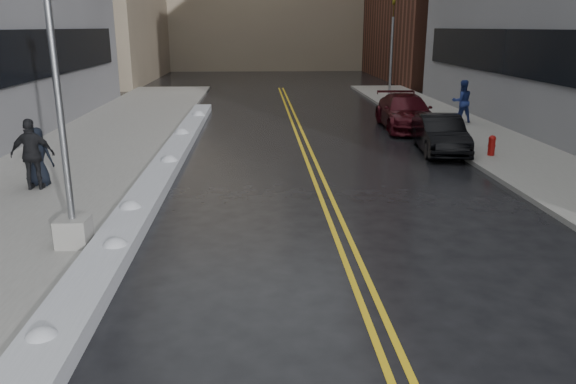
{
  "coord_description": "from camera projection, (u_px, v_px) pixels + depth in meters",
  "views": [
    {
      "loc": [
        0.6,
        -9.33,
        4.6
      ],
      "look_at": [
        1.22,
        1.84,
        1.3
      ],
      "focal_mm": 35.0,
      "sensor_mm": 36.0,
      "label": 1
    }
  ],
  "objects": [
    {
      "name": "ground",
      "position": [
        227.0,
        290.0,
        10.21
      ],
      "size": [
        160.0,
        160.0,
        0.0
      ],
      "primitive_type": "plane",
      "color": "black",
      "rests_on": "ground"
    },
    {
      "name": "sidewalk_west",
      "position": [
        75.0,
        163.0,
        19.45
      ],
      "size": [
        5.5,
        50.0,
        0.15
      ],
      "primitive_type": "cube",
      "color": "gray",
      "rests_on": "ground"
    },
    {
      "name": "sidewalk_east",
      "position": [
        517.0,
        157.0,
        20.29
      ],
      "size": [
        4.0,
        50.0,
        0.15
      ],
      "primitive_type": "cube",
      "color": "gray",
      "rests_on": "ground"
    },
    {
      "name": "lane_line_left",
      "position": [
        307.0,
        162.0,
        19.91
      ],
      "size": [
        0.12,
        50.0,
        0.01
      ],
      "primitive_type": "cube",
      "color": "gold",
      "rests_on": "ground"
    },
    {
      "name": "lane_line_right",
      "position": [
        315.0,
        161.0,
        19.92
      ],
      "size": [
        0.12,
        50.0,
        0.01
      ],
      "primitive_type": "cube",
      "color": "gold",
      "rests_on": "ground"
    },
    {
      "name": "snow_ridge",
      "position": [
        161.0,
        173.0,
        17.69
      ],
      "size": [
        0.9,
        30.0,
        0.34
      ],
      "primitive_type": "cube",
      "color": "#BABBC3",
      "rests_on": "ground"
    },
    {
      "name": "lamppost",
      "position": [
        63.0,
        134.0,
        11.23
      ],
      "size": [
        0.65,
        0.65,
        7.62
      ],
      "color": "gray",
      "rests_on": "sidewalk_west"
    },
    {
      "name": "fire_hydrant",
      "position": [
        492.0,
        144.0,
        20.1
      ],
      "size": [
        0.26,
        0.26,
        0.73
      ],
      "color": "maroon",
      "rests_on": "sidewalk_east"
    },
    {
      "name": "traffic_signal",
      "position": [
        392.0,
        48.0,
        32.68
      ],
      "size": [
        0.16,
        0.2,
        6.0
      ],
      "color": "gray",
      "rests_on": "sidewalk_east"
    },
    {
      "name": "pedestrian_c",
      "position": [
        38.0,
        157.0,
        16.15
      ],
      "size": [
        0.87,
        0.6,
        1.71
      ],
      "primitive_type": "imported",
      "rotation": [
        0.0,
        0.0,
        3.07
      ],
      "color": "black",
      "rests_on": "sidewalk_west"
    },
    {
      "name": "pedestrian_d",
      "position": [
        33.0,
        154.0,
        15.75
      ],
      "size": [
        1.21,
        0.57,
        2.02
      ],
      "primitive_type": "imported",
      "rotation": [
        0.0,
        0.0,
        3.21
      ],
      "color": "black",
      "rests_on": "sidewalk_west"
    },
    {
      "name": "pedestrian_east",
      "position": [
        462.0,
        101.0,
        26.91
      ],
      "size": [
        1.02,
        0.82,
        2.02
      ],
      "primitive_type": "imported",
      "rotation": [
        0.0,
        0.0,
        3.19
      ],
      "color": "navy",
      "rests_on": "sidewalk_east"
    },
    {
      "name": "car_black",
      "position": [
        440.0,
        134.0,
        21.17
      ],
      "size": [
        1.93,
        4.43,
        1.41
      ],
      "primitive_type": "imported",
      "rotation": [
        0.0,
        0.0,
        -0.1
      ],
      "color": "black",
      "rests_on": "ground"
    },
    {
      "name": "car_maroon",
      "position": [
        405.0,
        112.0,
        26.07
      ],
      "size": [
        2.44,
        5.49,
        1.57
      ],
      "primitive_type": "imported",
      "rotation": [
        0.0,
        0.0,
        -0.05
      ],
      "color": "#390910",
      "rests_on": "ground"
    }
  ]
}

